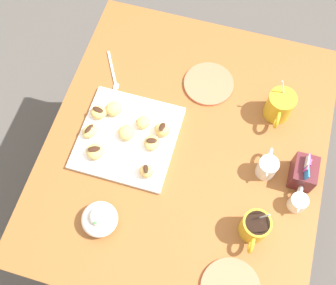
% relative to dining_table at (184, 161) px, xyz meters
% --- Properties ---
extents(ground_plane, '(8.00, 8.00, 0.00)m').
position_rel_dining_table_xyz_m(ground_plane, '(0.00, 0.00, -0.60)').
color(ground_plane, '#514C47').
extents(dining_table, '(1.02, 0.88, 0.72)m').
position_rel_dining_table_xyz_m(dining_table, '(0.00, 0.00, 0.00)').
color(dining_table, '#935628').
rests_on(dining_table, ground_plane).
extents(pastry_plate_square, '(0.30, 0.30, 0.02)m').
position_rel_dining_table_xyz_m(pastry_plate_square, '(0.02, -0.19, 0.13)').
color(pastry_plate_square, white).
rests_on(pastry_plate_square, dining_table).
extents(coffee_mug_mustard_left, '(0.13, 0.09, 0.15)m').
position_rel_dining_table_xyz_m(coffee_mug_mustard_left, '(-0.20, 0.26, 0.18)').
color(coffee_mug_mustard_left, gold).
rests_on(coffee_mug_mustard_left, dining_table).
extents(coffee_mug_mustard_right, '(0.12, 0.08, 0.14)m').
position_rel_dining_table_xyz_m(coffee_mug_mustard_right, '(0.21, 0.26, 0.17)').
color(coffee_mug_mustard_right, gold).
rests_on(coffee_mug_mustard_right, dining_table).
extents(cream_pitcher_white, '(0.10, 0.06, 0.07)m').
position_rel_dining_table_xyz_m(cream_pitcher_white, '(0.01, 0.26, 0.16)').
color(cream_pitcher_white, white).
rests_on(cream_pitcher_white, dining_table).
extents(sugar_caddy, '(0.09, 0.07, 0.11)m').
position_rel_dining_table_xyz_m(sugar_caddy, '(-0.00, 0.37, 0.17)').
color(sugar_caddy, '#561E23').
rests_on(sugar_caddy, dining_table).
extents(ice_cream_bowl, '(0.11, 0.11, 0.08)m').
position_rel_dining_table_xyz_m(ice_cream_bowl, '(0.30, -0.18, 0.16)').
color(ice_cream_bowl, white).
rests_on(ice_cream_bowl, dining_table).
extents(chocolate_sauce_pitcher, '(0.09, 0.05, 0.06)m').
position_rel_dining_table_xyz_m(chocolate_sauce_pitcher, '(0.09, 0.37, 0.15)').
color(chocolate_sauce_pitcher, white).
rests_on(chocolate_sauce_pitcher, dining_table).
extents(saucer_coral_left, '(0.17, 0.17, 0.01)m').
position_rel_dining_table_xyz_m(saucer_coral_left, '(-0.25, 0.02, 0.13)').
color(saucer_coral_left, '#E5704C').
rests_on(saucer_coral_left, dining_table).
extents(loose_spoon_near_saucer, '(0.15, 0.09, 0.01)m').
position_rel_dining_table_xyz_m(loose_spoon_near_saucer, '(-0.19, -0.31, 0.13)').
color(loose_spoon_near_saucer, silver).
rests_on(loose_spoon_near_saucer, dining_table).
extents(beignet_0, '(0.06, 0.06, 0.03)m').
position_rel_dining_table_xyz_m(beignet_0, '(0.02, -0.19, 0.16)').
color(beignet_0, '#E5B260').
rests_on(beignet_0, pastry_plate_square).
extents(beignet_1, '(0.06, 0.06, 0.03)m').
position_rel_dining_table_xyz_m(beignet_1, '(-0.03, -0.15, 0.16)').
color(beignet_1, '#E5B260').
rests_on(beignet_1, pastry_plate_square).
extents(beignet_2, '(0.04, 0.05, 0.04)m').
position_rel_dining_table_xyz_m(beignet_2, '(0.13, -0.09, 0.16)').
color(beignet_2, '#E5B260').
rests_on(beignet_2, pastry_plate_square).
extents(chocolate_drizzle_2, '(0.03, 0.03, 0.00)m').
position_rel_dining_table_xyz_m(chocolate_drizzle_2, '(0.13, -0.09, 0.18)').
color(chocolate_drizzle_2, '#381E11').
rests_on(chocolate_drizzle_2, beignet_2).
extents(beignet_3, '(0.07, 0.07, 0.04)m').
position_rel_dining_table_xyz_m(beignet_3, '(-0.05, -0.26, 0.16)').
color(beignet_3, '#E5B260').
rests_on(beignet_3, pastry_plate_square).
extents(beignet_4, '(0.05, 0.06, 0.04)m').
position_rel_dining_table_xyz_m(beignet_4, '(-0.02, -0.08, 0.16)').
color(beignet_4, '#E5B260').
rests_on(beignet_4, pastry_plate_square).
extents(chocolate_drizzle_4, '(0.03, 0.02, 0.00)m').
position_rel_dining_table_xyz_m(chocolate_drizzle_4, '(-0.02, -0.08, 0.18)').
color(chocolate_drizzle_4, '#381E11').
rests_on(chocolate_drizzle_4, beignet_4).
extents(beignet_5, '(0.08, 0.08, 0.04)m').
position_rel_dining_table_xyz_m(beignet_5, '(0.11, -0.26, 0.16)').
color(beignet_5, '#E5B260').
rests_on(beignet_5, pastry_plate_square).
extents(chocolate_drizzle_5, '(0.03, 0.04, 0.00)m').
position_rel_dining_table_xyz_m(chocolate_drizzle_5, '(0.11, -0.26, 0.18)').
color(chocolate_drizzle_5, '#381E11').
rests_on(chocolate_drizzle_5, beignet_5).
extents(beignet_6, '(0.07, 0.06, 0.03)m').
position_rel_dining_table_xyz_m(beignet_6, '(0.04, -0.30, 0.16)').
color(beignet_6, '#E5B260').
rests_on(beignet_6, pastry_plate_square).
extents(chocolate_drizzle_6, '(0.04, 0.03, 0.00)m').
position_rel_dining_table_xyz_m(chocolate_drizzle_6, '(0.04, -0.30, 0.17)').
color(chocolate_drizzle_6, '#381E11').
rests_on(chocolate_drizzle_6, beignet_6).
extents(beignet_7, '(0.06, 0.05, 0.03)m').
position_rel_dining_table_xyz_m(beignet_7, '(0.03, -0.10, 0.15)').
color(beignet_7, '#E5B260').
rests_on(beignet_7, pastry_plate_square).
extents(chocolate_drizzle_7, '(0.03, 0.04, 0.00)m').
position_rel_dining_table_xyz_m(chocolate_drizzle_7, '(0.03, -0.10, 0.17)').
color(chocolate_drizzle_7, '#381E11').
rests_on(chocolate_drizzle_7, beignet_7).
extents(beignet_8, '(0.06, 0.06, 0.03)m').
position_rel_dining_table_xyz_m(beignet_8, '(-0.03, -0.30, 0.16)').
color(beignet_8, '#E5B260').
rests_on(beignet_8, pastry_plate_square).
extents(chocolate_drizzle_8, '(0.02, 0.04, 0.00)m').
position_rel_dining_table_xyz_m(chocolate_drizzle_8, '(-0.03, -0.30, 0.17)').
color(chocolate_drizzle_8, '#381E11').
rests_on(chocolate_drizzle_8, beignet_8).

